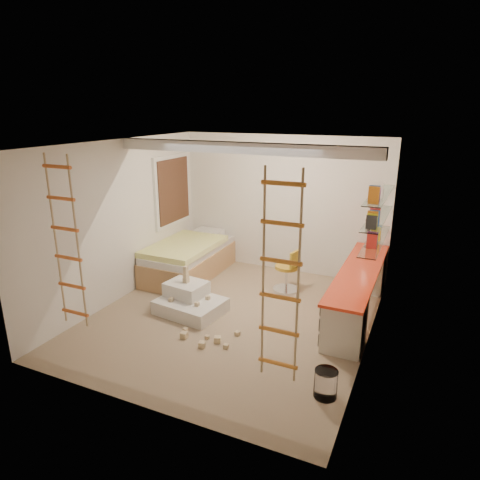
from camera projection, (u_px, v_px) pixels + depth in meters
The scene contains 15 objects.
floor at pixel (232, 317), 6.55m from camera, with size 4.50×4.50×0.00m, color #957F60.
ceiling_beam at pixel (240, 148), 6.06m from camera, with size 4.00×0.18×0.16m, color white.
window_frame at pixel (172, 190), 8.17m from camera, with size 0.06×1.15×1.35m, color white.
window_blind at pixel (174, 191), 8.15m from camera, with size 0.02×1.00×1.20m, color #4C2D1E.
rope_ladder_left at pixel (67, 243), 5.11m from camera, with size 0.41×0.04×2.13m, color #DA5925, non-canonical shape.
rope_ladder_right at pixel (280, 279), 4.04m from camera, with size 0.41×0.04×2.13m, color orange, non-canonical shape.
waste_bin at pixel (326, 384), 4.70m from camera, with size 0.26×0.26×0.33m, color white.
desk at pixel (358, 291), 6.50m from camera, with size 0.56×2.80×0.75m.
shelves at pixel (378, 218), 6.35m from camera, with size 0.25×1.80×0.71m.
bed at pixel (189, 258), 8.10m from camera, with size 1.02×2.00×0.69m.
task_lamp at pixel (369, 228), 7.13m from camera, with size 0.14×0.36×0.57m.
swivel_chair at pixel (287, 276), 7.38m from camera, with size 0.55×0.55×0.77m.
play_platform at pixel (189, 301), 6.69m from camera, with size 1.06×0.88×0.43m.
toy_blocks at pixel (199, 312), 6.22m from camera, with size 1.27×1.03×0.70m.
books at pixel (378, 212), 6.32m from camera, with size 0.14×0.58×0.92m.
Camera 1 is at (2.55, -5.32, 3.08)m, focal length 32.00 mm.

